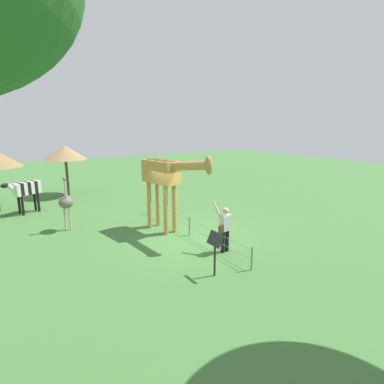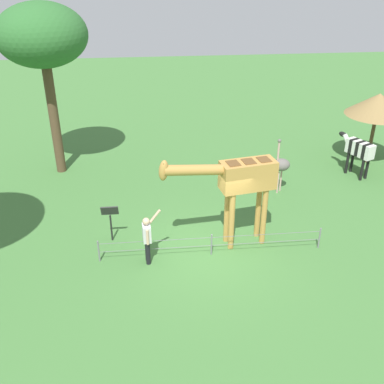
% 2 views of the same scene
% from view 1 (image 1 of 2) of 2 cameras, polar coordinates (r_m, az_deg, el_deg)
% --- Properties ---
extents(ground_plane, '(60.00, 60.00, 0.00)m').
position_cam_1_polar(ground_plane, '(12.12, -0.97, -8.20)').
color(ground_plane, '#427538').
extents(giraffe, '(3.69, 1.13, 3.29)m').
position_cam_1_polar(giraffe, '(12.04, -5.00, 2.91)').
color(giraffe, '#BC8942').
rests_on(giraffe, ground_plane).
extents(visitor, '(0.60, 0.58, 1.74)m').
position_cam_1_polar(visitor, '(10.44, 6.20, -6.50)').
color(visitor, black).
rests_on(visitor, ground_plane).
extents(zebra, '(1.04, 1.76, 1.66)m').
position_cam_1_polar(zebra, '(16.84, -28.70, 0.30)').
color(zebra, black).
rests_on(zebra, ground_plane).
extents(ostrich, '(0.70, 0.56, 2.25)m').
position_cam_1_polar(ostrich, '(13.43, -22.57, -1.85)').
color(ostrich, '#CC9E93').
rests_on(ostrich, ground_plane).
extents(shade_hut_near, '(2.49, 2.49, 3.06)m').
position_cam_1_polar(shade_hut_near, '(19.91, -22.70, 6.81)').
color(shade_hut_near, brown).
rests_on(shade_hut_near, ground_plane).
extents(info_sign, '(0.56, 0.21, 1.32)m').
position_cam_1_polar(info_sign, '(8.80, 4.33, -9.88)').
color(info_sign, black).
rests_on(info_sign, ground_plane).
extents(wire_fence, '(7.05, 0.05, 0.75)m').
position_cam_1_polar(wire_fence, '(12.04, -0.49, -6.29)').
color(wire_fence, slate).
rests_on(wire_fence, ground_plane).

